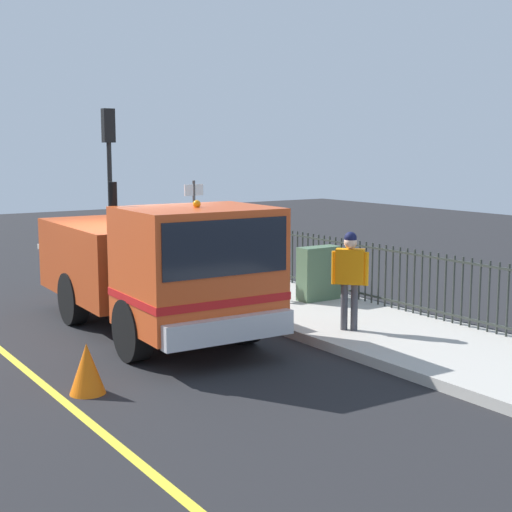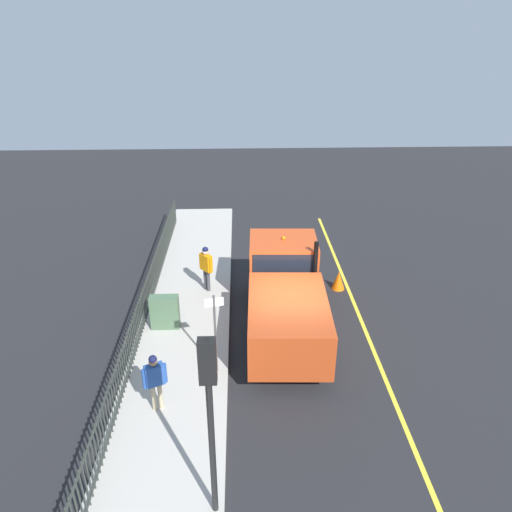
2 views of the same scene
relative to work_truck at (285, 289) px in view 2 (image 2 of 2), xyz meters
The scene contains 11 objects.
ground_plane 1.63m from the work_truck, 94.57° to the left, with size 49.23×49.23×0.00m, color #232326.
sidewalk_slab 3.54m from the work_truck, 17.56° to the left, with size 2.83×22.38×0.16m, color #B7B2A8.
lane_marking 3.01m from the work_truck, 158.37° to the left, with size 0.12×20.14×0.01m, color yellow.
work_truck is the anchor object (origin of this frame).
worker_standing 3.27m from the work_truck, 38.22° to the right, with size 0.47×0.49×1.68m.
pedestrian_distant 5.11m from the work_truck, 47.49° to the left, with size 0.56×0.37×1.60m.
iron_fence 4.55m from the work_truck, 12.84° to the left, with size 0.04×19.06×1.21m.
traffic_light_near 7.04m from the work_truck, 73.59° to the left, with size 0.30×0.21×4.04m.
utility_cabinet 3.78m from the work_truck, ahead, with size 0.87×0.37×1.09m, color #4C6B4C.
traffic_cone 3.23m from the work_truck, 134.28° to the right, with size 0.48×0.48×0.68m, color orange.
street_sign 3.17m from the work_truck, 49.26° to the left, with size 0.50×0.12×2.38m.
Camera 2 is at (1.43, 11.81, 8.77)m, focal length 33.66 mm.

